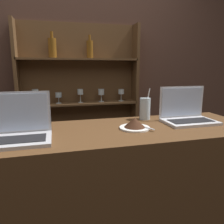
% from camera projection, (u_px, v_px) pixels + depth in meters
% --- Properties ---
extents(bar_counter, '(2.00, 0.57, 1.00)m').
position_uv_depth(bar_counter, '(95.00, 208.00, 1.36)').
color(bar_counter, '#4C3019').
rests_on(bar_counter, ground_plane).
extents(back_wall, '(7.00, 0.06, 2.70)m').
position_uv_depth(back_wall, '(74.00, 68.00, 2.30)').
color(back_wall, '#4C3328').
rests_on(back_wall, ground_plane).
extents(back_shelf, '(1.22, 0.18, 1.80)m').
position_uv_depth(back_shelf, '(80.00, 108.00, 2.32)').
color(back_shelf, brown).
rests_on(back_shelf, ground_plane).
extents(laptop_near, '(0.35, 0.23, 0.24)m').
position_uv_depth(laptop_near, '(15.00, 130.00, 1.09)').
color(laptop_near, '#ADADB2').
rests_on(laptop_near, bar_counter).
extents(laptop_far, '(0.33, 0.22, 0.23)m').
position_uv_depth(laptop_far, '(187.00, 114.00, 1.46)').
color(laptop_far, silver).
rests_on(laptop_far, bar_counter).
extents(cake_plate, '(0.18, 0.18, 0.07)m').
position_uv_depth(cake_plate, '(135.00, 124.00, 1.30)').
color(cake_plate, white).
rests_on(cake_plate, bar_counter).
extents(water_glass, '(0.08, 0.08, 0.22)m').
position_uv_depth(water_glass, '(145.00, 109.00, 1.53)').
color(water_glass, silver).
rests_on(water_glass, bar_counter).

